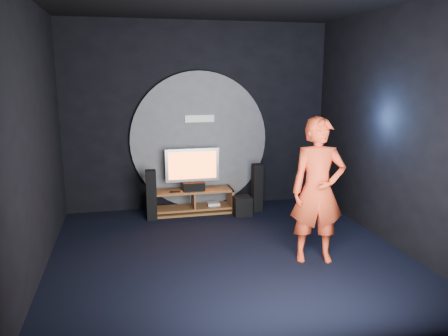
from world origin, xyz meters
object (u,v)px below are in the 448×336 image
(tv, at_px, (192,167))
(subwoofer, at_px, (242,206))
(media_console, at_px, (194,203))
(tower_speaker_right, at_px, (257,188))
(player, at_px, (318,191))
(tower_speaker_left, at_px, (151,195))

(tv, relative_size, subwoofer, 2.83)
(media_console, distance_m, subwoofer, 0.91)
(media_console, bearing_deg, tower_speaker_right, -5.87)
(subwoofer, xyz_separation_m, player, (0.48, -2.12, 0.82))
(tower_speaker_right, distance_m, subwoofer, 0.49)
(tv, bearing_deg, subwoofer, -25.05)
(media_console, relative_size, subwoofer, 4.15)
(media_console, height_order, tower_speaker_right, tower_speaker_right)
(tower_speaker_left, xyz_separation_m, subwoofer, (1.63, -0.13, -0.27))
(tower_speaker_left, relative_size, subwoofer, 2.55)
(subwoofer, bearing_deg, tower_speaker_left, 175.45)
(tv, bearing_deg, tower_speaker_right, -9.00)
(tower_speaker_right, bearing_deg, media_console, 174.13)
(tv, distance_m, player, 2.85)
(media_console, xyz_separation_m, player, (1.32, -2.45, 0.80))
(media_console, relative_size, tower_speaker_left, 1.63)
(tower_speaker_left, bearing_deg, media_console, 14.29)
(tv, bearing_deg, player, -62.19)
(media_console, relative_size, tv, 1.47)
(tv, distance_m, subwoofer, 1.16)
(media_console, xyz_separation_m, tower_speaker_right, (1.19, -0.12, 0.25))
(media_console, relative_size, tower_speaker_right, 1.63)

